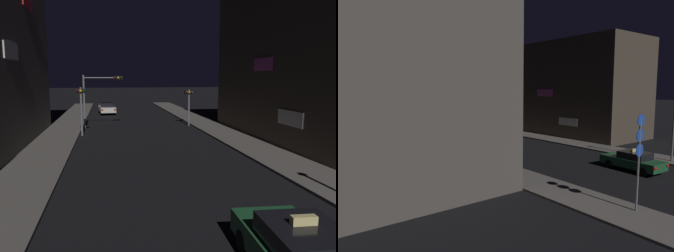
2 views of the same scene
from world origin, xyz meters
TOP-DOWN VIEW (x-y plane):
  - sidewalk_left at (-6.49, 30.44)m, footprint 2.95×64.88m
  - sidewalk_right at (6.49, 30.44)m, footprint 2.95×64.88m
  - building_facade_left at (-13.47, 24.74)m, footprint 11.09×24.92m
  - building_facade_right at (12.27, 26.78)m, footprint 8.68×19.26m
  - taxi at (1.28, 10.81)m, footprint 2.08×4.56m
  - far_car at (-2.81, 47.15)m, footprint 2.20×4.59m
  - traffic_light_overhead at (-3.42, 35.16)m, footprint 3.49×0.41m
  - traffic_light_left_kerb at (-4.77, 31.43)m, footprint 0.80×0.42m
  - traffic_light_right_kerb at (4.77, 35.35)m, footprint 0.80×0.41m
  - sign_pole_left at (-5.81, 6.43)m, footprint 0.62×0.10m

SIDE VIEW (x-z plane):
  - sidewalk_left at x=-6.49m, z-range 0.00..0.13m
  - sidewalk_right at x=6.49m, z-range 0.00..0.13m
  - far_car at x=-2.81m, z-range 0.02..1.44m
  - taxi at x=1.28m, z-range -0.07..1.55m
  - traffic_light_right_kerb at x=4.77m, z-range 0.76..4.16m
  - traffic_light_left_kerb at x=-4.77m, z-range 0.81..4.57m
  - sign_pole_left at x=-5.81m, z-range 0.63..5.28m
  - traffic_light_overhead at x=-3.42m, z-range 1.08..5.82m
  - building_facade_right at x=12.27m, z-range 0.00..11.80m
  - building_facade_left at x=-13.47m, z-range 0.00..12.99m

